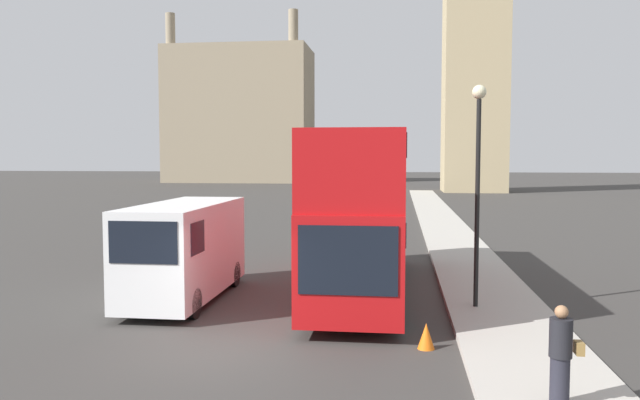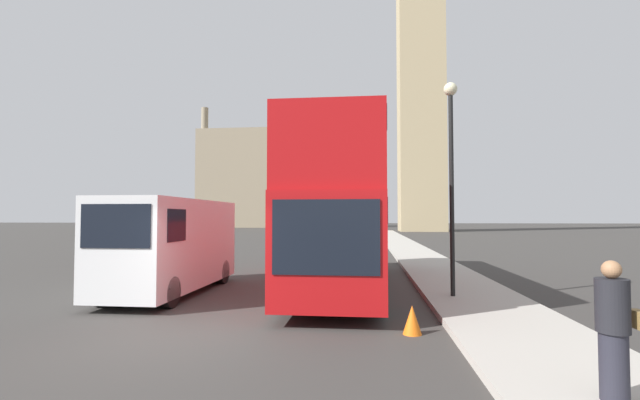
% 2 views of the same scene
% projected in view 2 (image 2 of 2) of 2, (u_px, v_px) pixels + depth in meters
% --- Properties ---
extents(ground_plane, '(300.00, 300.00, 0.00)m').
position_uv_depth(ground_plane, '(181.00, 337.00, 7.98)').
color(ground_plane, '#383533').
extents(sidewalk_strip, '(2.60, 120.00, 0.15)m').
position_uv_depth(sidewalk_strip, '(534.00, 343.00, 7.31)').
color(sidewalk_strip, '#ADA89E').
rests_on(sidewalk_strip, ground_plane).
extents(building_block_distant, '(22.19, 12.01, 25.63)m').
position_uv_depth(building_block_distant, '(254.00, 180.00, 94.94)').
color(building_block_distant, gray).
rests_on(building_block_distant, ground_plane).
extents(red_double_decker_bus, '(2.47, 10.81, 4.66)m').
position_uv_depth(red_double_decker_bus, '(341.00, 206.00, 13.80)').
color(red_double_decker_bus, '#B71114').
rests_on(red_double_decker_bus, ground_plane).
extents(white_van, '(2.01, 5.76, 2.74)m').
position_uv_depth(white_van, '(170.00, 243.00, 12.47)').
color(white_van, white).
rests_on(white_van, ground_plane).
extents(pedestrian, '(0.51, 0.35, 1.59)m').
position_uv_depth(pedestrian, '(614.00, 330.00, 4.87)').
color(pedestrian, '#23232D').
rests_on(pedestrian, sidewalk_strip).
extents(street_lamp, '(0.36, 0.36, 5.72)m').
position_uv_depth(street_lamp, '(451.00, 155.00, 11.45)').
color(street_lamp, black).
rests_on(street_lamp, sidewalk_strip).
extents(traffic_cone, '(0.36, 0.36, 0.55)m').
position_uv_depth(traffic_cone, '(412.00, 320.00, 8.15)').
color(traffic_cone, orange).
rests_on(traffic_cone, ground_plane).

